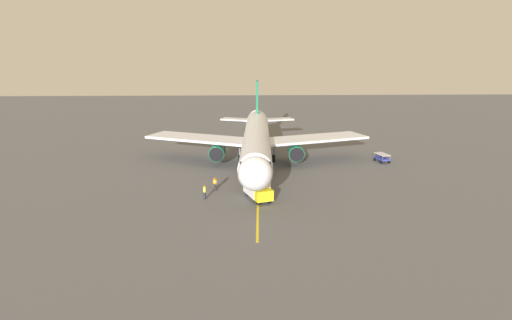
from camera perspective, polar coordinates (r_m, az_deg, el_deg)
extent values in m
plane|color=#565659|center=(64.60, 0.61, -0.47)|extent=(220.00, 220.00, 0.00)
cube|color=yellow|center=(56.98, 0.30, -2.44)|extent=(2.09, 39.97, 0.01)
cylinder|color=silver|center=(61.83, 0.07, 2.77)|extent=(5.36, 34.14, 3.80)
ellipsoid|color=silver|center=(44.12, -0.12, -1.80)|extent=(3.79, 4.16, 3.61)
cone|color=silver|center=(80.06, 0.17, 5.34)|extent=(3.55, 3.15, 3.42)
cube|color=black|center=(45.33, -0.10, -0.65)|extent=(3.30, 1.75, 0.90)
cube|color=silver|center=(66.09, 7.51, 2.85)|extent=(17.81, 10.56, 0.36)
cylinder|color=#146B47|center=(63.47, 5.32, 1.07)|extent=(2.45, 3.50, 2.30)
cylinder|color=black|center=(61.77, 5.45, 0.71)|extent=(2.11, 0.30, 2.10)
cube|color=silver|center=(66.21, -7.31, 2.88)|extent=(17.67, 11.84, 0.36)
cylinder|color=#146B47|center=(63.56, -5.16, 1.09)|extent=(2.45, 3.50, 2.30)
cylinder|color=black|center=(61.86, -5.32, 0.73)|extent=(2.11, 0.30, 2.10)
cube|color=#146B47|center=(76.60, 0.16, 7.81)|extent=(0.58, 4.81, 7.20)
cube|color=silver|center=(76.76, 2.56, 5.40)|extent=(6.81, 4.01, 0.24)
cube|color=silver|center=(76.80, -2.24, 5.41)|extent=(6.84, 4.50, 0.24)
cylinder|color=slate|center=(49.29, -0.06, -2.97)|extent=(0.24, 0.24, 2.77)
cylinder|color=black|center=(49.71, -0.06, -4.49)|extent=(0.48, 0.72, 0.70)
cylinder|color=slate|center=(65.25, 2.37, 1.41)|extent=(0.24, 0.24, 2.77)
cylinder|color=black|center=(65.56, 2.36, 0.23)|extent=(0.50, 1.12, 1.10)
cylinder|color=slate|center=(65.28, -2.20, 1.42)|extent=(0.24, 0.24, 2.77)
cylinder|color=black|center=(65.60, -2.18, 0.24)|extent=(0.50, 1.12, 1.10)
cylinder|color=#23232D|center=(49.12, -6.84, -4.72)|extent=(0.26, 0.26, 0.88)
cube|color=#D8EA19|center=(48.89, -6.86, -3.89)|extent=(0.25, 0.39, 0.60)
cube|color=silver|center=(48.89, -6.86, -3.89)|extent=(0.26, 0.41, 0.10)
sphere|color=brown|center=(48.77, -6.88, -3.42)|extent=(0.22, 0.22, 0.22)
cylinder|color=#23232D|center=(49.74, 0.83, -4.38)|extent=(0.26, 0.26, 0.88)
cube|color=orange|center=(49.51, 0.83, -3.56)|extent=(0.45, 0.41, 0.60)
cube|color=silver|center=(49.51, 0.83, -3.56)|extent=(0.47, 0.43, 0.10)
sphere|color=beige|center=(49.39, 0.83, -3.10)|extent=(0.22, 0.22, 0.22)
cylinder|color=#23232D|center=(51.97, -5.45, -3.63)|extent=(0.26, 0.26, 0.88)
cube|color=orange|center=(51.75, -5.47, -2.85)|extent=(0.45, 0.41, 0.60)
cube|color=silver|center=(51.75, -5.47, -2.85)|extent=(0.47, 0.43, 0.10)
sphere|color=brown|center=(51.63, -5.48, -2.40)|extent=(0.22, 0.22, 0.22)
cube|color=#2D3899|center=(73.06, -0.68, 1.68)|extent=(2.33, 2.94, 0.24)
cube|color=silver|center=(72.92, -0.68, 2.19)|extent=(2.33, 2.94, 0.08)
cylinder|color=slate|center=(71.66, -0.58, 1.76)|extent=(0.06, 0.06, 0.55)
cylinder|color=slate|center=(72.13, -1.50, 1.84)|extent=(0.06, 0.06, 0.55)
cylinder|color=slate|center=(73.84, 0.12, 2.13)|extent=(0.06, 0.06, 0.55)
cylinder|color=slate|center=(74.30, -0.77, 2.20)|extent=(0.06, 0.06, 0.55)
cylinder|color=black|center=(72.04, -0.49, 1.22)|extent=(0.41, 0.50, 0.44)
cylinder|color=black|center=(72.52, -1.44, 1.31)|extent=(0.41, 0.50, 0.44)
cylinder|color=black|center=(73.76, 0.07, 1.53)|extent=(0.41, 0.50, 0.44)
cylinder|color=black|center=(74.24, -0.87, 1.61)|extent=(0.41, 0.50, 0.44)
cube|color=#2D3899|center=(68.17, 16.42, 0.21)|extent=(1.93, 2.84, 0.24)
cube|color=silver|center=(68.02, 16.46, 0.75)|extent=(1.93, 2.84, 0.08)
cylinder|color=slate|center=(67.41, 17.42, 0.33)|extent=(0.06, 0.06, 0.55)
cylinder|color=slate|center=(66.76, 16.51, 0.27)|extent=(0.06, 0.06, 0.55)
cylinder|color=slate|center=(69.39, 16.38, 0.78)|extent=(0.06, 0.06, 0.55)
cylinder|color=slate|center=(68.77, 15.49, 0.73)|extent=(0.06, 0.06, 0.55)
cylinder|color=black|center=(67.80, 17.28, -0.23)|extent=(0.34, 0.48, 0.44)
cylinder|color=black|center=(67.13, 16.34, -0.30)|extent=(0.34, 0.48, 0.44)
cylinder|color=black|center=(69.36, 16.47, 0.15)|extent=(0.34, 0.48, 0.44)
cylinder|color=black|center=(68.71, 15.54, 0.08)|extent=(0.34, 0.48, 0.44)
cube|color=yellow|center=(47.30, 0.92, -4.62)|extent=(2.34, 2.22, 1.20)
cube|color=black|center=(46.62, 1.24, -4.64)|extent=(1.66, 0.70, 0.70)
cube|color=silver|center=(48.87, 0.07, -3.38)|extent=(3.05, 4.05, 2.20)
cylinder|color=black|center=(47.50, 1.76, -5.30)|extent=(0.51, 0.88, 0.84)
cylinder|color=black|center=(47.05, 0.29, -5.49)|extent=(0.51, 0.88, 0.84)
cylinder|color=black|center=(50.32, 0.36, -4.18)|extent=(0.51, 0.88, 0.84)
cylinder|color=black|center=(49.89, -1.04, -4.35)|extent=(0.51, 0.88, 0.84)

